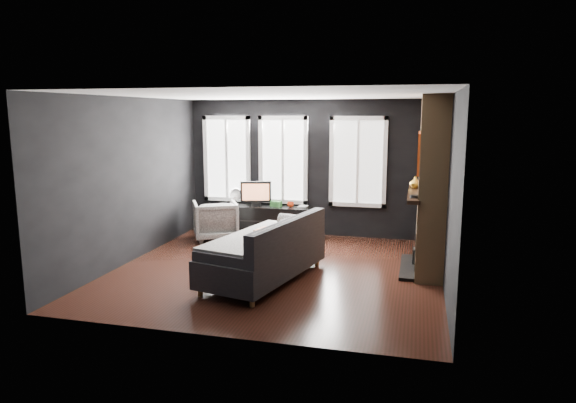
% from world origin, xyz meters
% --- Properties ---
extents(floor, '(5.00, 5.00, 0.00)m').
position_xyz_m(floor, '(0.00, 0.00, 0.00)').
color(floor, black).
rests_on(floor, ground).
extents(ceiling, '(5.00, 5.00, 0.00)m').
position_xyz_m(ceiling, '(0.00, 0.00, 2.70)').
color(ceiling, white).
rests_on(ceiling, ground).
extents(wall_back, '(5.00, 0.02, 2.70)m').
position_xyz_m(wall_back, '(0.00, 2.50, 1.35)').
color(wall_back, black).
rests_on(wall_back, ground).
extents(wall_left, '(0.02, 5.00, 2.70)m').
position_xyz_m(wall_left, '(-2.50, 0.00, 1.35)').
color(wall_left, black).
rests_on(wall_left, ground).
extents(wall_right, '(0.02, 5.00, 2.70)m').
position_xyz_m(wall_right, '(2.50, 0.00, 1.35)').
color(wall_right, black).
rests_on(wall_right, ground).
extents(windows, '(4.00, 0.16, 1.76)m').
position_xyz_m(windows, '(-0.45, 2.46, 2.38)').
color(windows, white).
rests_on(windows, wall_back).
extents(fireplace, '(0.70, 1.62, 2.70)m').
position_xyz_m(fireplace, '(2.30, 0.60, 1.35)').
color(fireplace, '#93724C').
rests_on(fireplace, floor).
extents(sofa, '(1.59, 2.42, 0.96)m').
position_xyz_m(sofa, '(-0.07, -0.50, 0.48)').
color(sofa, '#262628').
rests_on(sofa, floor).
extents(stripe_pillow, '(0.22, 0.40, 0.40)m').
position_xyz_m(stripe_pillow, '(0.25, -0.21, 0.69)').
color(stripe_pillow, gray).
rests_on(stripe_pillow, sofa).
extents(armchair, '(1.07, 1.05, 0.83)m').
position_xyz_m(armchair, '(-1.71, 1.65, 0.42)').
color(armchair, silver).
rests_on(armchair, floor).
extents(media_console, '(1.75, 0.60, 0.59)m').
position_xyz_m(media_console, '(-0.80, 2.24, 0.30)').
color(media_console, black).
rests_on(media_console, floor).
extents(monitor, '(0.64, 0.29, 0.56)m').
position_xyz_m(monitor, '(-1.05, 2.22, 0.87)').
color(monitor, black).
rests_on(monitor, media_console).
extents(desk_fan, '(0.32, 0.32, 0.35)m').
position_xyz_m(desk_fan, '(-1.47, 2.19, 0.77)').
color(desk_fan, '#9D9D9D').
rests_on(desk_fan, media_console).
extents(mug, '(0.14, 0.11, 0.13)m').
position_xyz_m(mug, '(-0.34, 2.22, 0.66)').
color(mug, red).
rests_on(mug, media_console).
extents(book, '(0.18, 0.02, 0.24)m').
position_xyz_m(book, '(-0.19, 2.31, 0.72)').
color(book, '#BAAD90').
rests_on(book, media_console).
extents(storage_box, '(0.23, 0.18, 0.11)m').
position_xyz_m(storage_box, '(-0.63, 2.20, 0.65)').
color(storage_box, '#2C662C').
rests_on(storage_box, media_console).
extents(mantel_vase, '(0.23, 0.24, 0.18)m').
position_xyz_m(mantel_vase, '(2.05, 1.05, 1.32)').
color(mantel_vase, gold).
rests_on(mantel_vase, fireplace).
extents(mantel_clock, '(0.15, 0.15, 0.04)m').
position_xyz_m(mantel_clock, '(2.05, 0.05, 1.25)').
color(mantel_clock, black).
rests_on(mantel_clock, fireplace).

